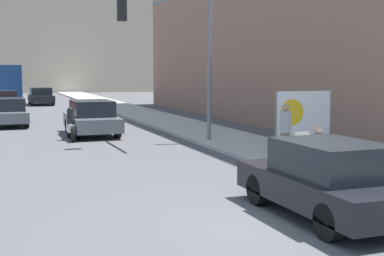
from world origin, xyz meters
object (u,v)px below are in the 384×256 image
object	(u,v)px
protest_banner	(303,121)
car_on_road_nearest	(92,118)
jogger_on_sidewalk	(285,131)
city_bus_on_road	(5,81)
seated_protester	(319,147)
motorcycle_on_road	(71,126)
traffic_light_pole	(177,40)
car_on_road_midblock	(9,112)
parked_car_curbside	(328,180)
car_on_road_distant	(5,101)
car_on_road_far_lane	(41,96)

from	to	relation	value
protest_banner	car_on_road_nearest	distance (m)	9.90
protest_banner	car_on_road_nearest	xyz separation A→B (m)	(-5.34, 8.32, -0.44)
jogger_on_sidewalk	city_bus_on_road	bearing A→B (deg)	-74.24
seated_protester	motorcycle_on_road	bearing A→B (deg)	128.96
seated_protester	traffic_light_pole	distance (m)	8.04
jogger_on_sidewalk	car_on_road_midblock	distance (m)	16.43
protest_banner	traffic_light_pole	bearing A→B (deg)	123.10
jogger_on_sidewalk	motorcycle_on_road	size ratio (longest dim) A/B	0.81
parked_car_curbside	motorcycle_on_road	bearing A→B (deg)	102.95
jogger_on_sidewalk	parked_car_curbside	world-z (taller)	jogger_on_sidewalk
car_on_road_distant	seated_protester	bearing A→B (deg)	-75.25
protest_banner	car_on_road_midblock	size ratio (longest dim) A/B	0.46
traffic_light_pole	jogger_on_sidewalk	bearing A→B (deg)	-72.22
motorcycle_on_road	protest_banner	bearing A→B (deg)	-47.80
car_on_road_midblock	motorcycle_on_road	bearing A→B (deg)	-71.68
car_on_road_midblock	car_on_road_far_lane	size ratio (longest dim) A/B	1.00
traffic_light_pole	car_on_road_midblock	distance (m)	11.57
car_on_road_midblock	motorcycle_on_road	xyz separation A→B (m)	(2.22, -6.70, -0.14)
car_on_road_distant	car_on_road_far_lane	size ratio (longest dim) A/B	1.04
parked_car_curbside	city_bus_on_road	world-z (taller)	city_bus_on_road
protest_banner	car_on_road_midblock	world-z (taller)	protest_banner
jogger_on_sidewalk	parked_car_curbside	xyz separation A→B (m)	(-2.19, -5.41, -0.26)
car_on_road_distant	motorcycle_on_road	bearing A→B (deg)	-82.74
jogger_on_sidewalk	car_on_road_far_lane	bearing A→B (deg)	-76.57
traffic_light_pole	parked_car_curbside	world-z (taller)	traffic_light_pole
traffic_light_pole	car_on_road_midblock	xyz separation A→B (m)	(-5.82, 9.47, -3.22)
car_on_road_nearest	city_bus_on_road	xyz separation A→B (m)	(-3.05, 29.37, 1.13)
traffic_light_pole	car_on_road_far_lane	xyz separation A→B (m)	(-2.94, 26.33, -3.22)
protest_banner	city_bus_on_road	distance (m)	38.62
seated_protester	car_on_road_distant	world-z (taller)	car_on_road_distant
traffic_light_pole	city_bus_on_road	bearing A→B (deg)	99.50
traffic_light_pole	car_on_road_far_lane	distance (m)	26.69
jogger_on_sidewalk	city_bus_on_road	size ratio (longest dim) A/B	0.16
protest_banner	car_on_road_distant	size ratio (longest dim) A/B	0.44
seated_protester	car_on_road_far_lane	world-z (taller)	car_on_road_far_lane
protest_banner	car_on_road_midblock	xyz separation A→B (m)	(-8.63, 13.76, -0.49)
car_on_road_nearest	car_on_road_distant	bearing A→B (deg)	101.42
protest_banner	car_on_road_far_lane	bearing A→B (deg)	100.62
seated_protester	car_on_road_midblock	size ratio (longest dim) A/B	0.27
seated_protester	city_bus_on_road	distance (m)	41.28
car_on_road_nearest	car_on_road_far_lane	distance (m)	22.31
city_bus_on_road	protest_banner	bearing A→B (deg)	-77.45
parked_car_curbside	jogger_on_sidewalk	bearing A→B (deg)	67.92
traffic_light_pole	car_on_road_distant	distance (m)	21.50
traffic_light_pole	car_on_road_far_lane	bearing A→B (deg)	96.37
car_on_road_midblock	car_on_road_distant	xyz separation A→B (m)	(-0.03, 10.97, 0.00)
protest_banner	car_on_road_nearest	bearing A→B (deg)	122.70
jogger_on_sidewalk	car_on_road_nearest	world-z (taller)	jogger_on_sidewalk
seated_protester	parked_car_curbside	xyz separation A→B (m)	(-1.98, -3.31, -0.08)
car_on_road_far_lane	motorcycle_on_road	bearing A→B (deg)	-91.61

